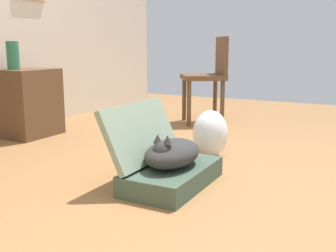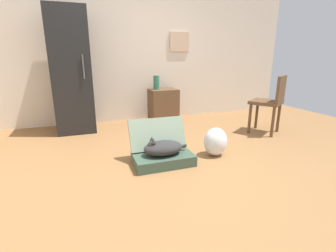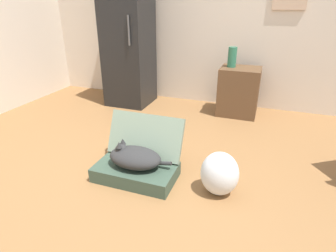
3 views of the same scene
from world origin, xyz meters
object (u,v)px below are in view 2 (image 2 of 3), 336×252
Objects in this scene: plastic_bag_white at (215,142)px; vase_tall at (156,82)px; suitcase_base at (163,159)px; chair at (270,101)px; cat at (163,148)px; refrigerator at (72,72)px; side_table at (163,106)px.

plastic_bag_white is 1.85m from vase_tall.
suitcase_base is 0.74× the size of chair.
refrigerator is (-0.90, 1.72, 0.74)m from cat.
chair is at bearing -22.45° from refrigerator.
refrigerator is 1.40m from vase_tall.
chair is (1.92, 0.56, 0.45)m from suitcase_base.
side_table is (0.59, 1.77, 0.24)m from suitcase_base.
plastic_bag_white is 1.74m from side_table.
suitcase_base is 0.35× the size of refrigerator.
plastic_bag_white is 1.44× the size of vase_tall.
plastic_bag_white is (0.69, 0.04, -0.03)m from cat.
suitcase_base is 0.14m from cat.
suitcase_base is at bearing -108.53° from side_table.
vase_tall is 0.27× the size of chair.
suitcase_base is 2.14m from refrigerator.
cat is at bearing -105.06° from vase_tall.
cat is 1.88m from side_table.
refrigerator is at bearing 133.28° from plastic_bag_white.
plastic_bag_white is at bearing -11.04° from chair.
side_table is at bearing 1.91° from refrigerator.
refrigerator is at bearing 117.76° from suitcase_base.
side_table is at bearing 71.47° from suitcase_base.
vase_tall reaches higher than plastic_bag_white.
cat is 1.92m from vase_tall.
vase_tall is at bearing 74.94° from cat.
vase_tall is (1.38, 0.06, -0.21)m from refrigerator.
refrigerator is 7.72× the size of vase_tall.
suitcase_base is 1.89m from side_table.
cat is 2.03m from chair.
chair is (1.93, 0.56, 0.31)m from cat.
side_table is 2.49× the size of vase_tall.
plastic_bag_white is 0.39× the size of chair.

